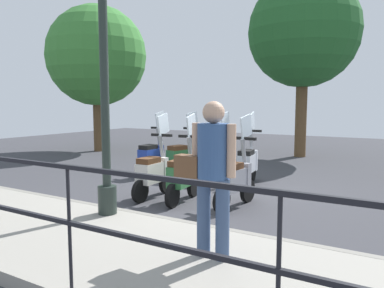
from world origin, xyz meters
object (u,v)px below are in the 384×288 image
(scooter_far_3, at_px, (152,156))
(scooter_near_0, at_px, (235,179))
(scooter_near_2, at_px, (153,172))
(scooter_near_1, at_px, (183,175))
(tree_large, at_px, (97,56))
(scooter_far_1, at_px, (217,160))
(scooter_far_0, at_px, (248,162))
(scooter_far_2, at_px, (182,157))
(tree_distant, at_px, (304,32))
(pedestrian_with_bag, at_px, (211,167))
(lamp_post_near, at_px, (105,89))

(scooter_far_3, bearing_deg, scooter_near_0, -116.79)
(scooter_near_0, relative_size, scooter_near_2, 1.00)
(scooter_near_0, height_order, scooter_near_1, same)
(tree_large, distance_m, scooter_near_1, 8.29)
(scooter_far_1, bearing_deg, scooter_far_0, -84.45)
(scooter_near_0, bearing_deg, tree_large, 66.42)
(scooter_near_1, xyz_separation_m, scooter_far_2, (1.85, 1.17, 0.00))
(scooter_far_1, height_order, scooter_far_2, same)
(scooter_far_1, bearing_deg, tree_large, 70.78)
(tree_large, height_order, tree_distant, tree_distant)
(scooter_near_1, relative_size, scooter_far_0, 1.00)
(tree_distant, relative_size, scooter_near_2, 3.70)
(scooter_far_2, bearing_deg, tree_distant, -1.71)
(scooter_far_1, relative_size, scooter_far_3, 1.00)
(pedestrian_with_bag, relative_size, scooter_near_0, 1.03)
(tree_large, bearing_deg, scooter_near_1, -125.20)
(lamp_post_near, distance_m, pedestrian_with_bag, 2.23)
(lamp_post_near, distance_m, scooter_far_3, 3.82)
(pedestrian_with_bag, bearing_deg, scooter_near_1, 40.05)
(tree_large, distance_m, scooter_far_1, 7.25)
(tree_large, bearing_deg, scooter_far_0, -111.05)
(scooter_near_2, distance_m, scooter_far_2, 1.95)
(scooter_far_1, bearing_deg, scooter_far_3, 102.03)
(scooter_near_0, xyz_separation_m, scooter_far_1, (1.70, 1.17, 0.00))
(tree_large, bearing_deg, scooter_near_0, -120.82)
(scooter_far_0, relative_size, scooter_far_1, 1.00)
(tree_distant, bearing_deg, scooter_far_0, -178.42)
(scooter_near_1, height_order, scooter_near_2, same)
(lamp_post_near, distance_m, scooter_far_2, 3.80)
(lamp_post_near, relative_size, tree_large, 0.78)
(pedestrian_with_bag, relative_size, scooter_far_1, 1.03)
(tree_large, relative_size, scooter_far_2, 3.34)
(scooter_near_0, distance_m, scooter_near_2, 1.55)
(scooter_near_0, bearing_deg, scooter_far_0, 22.51)
(scooter_far_3, bearing_deg, scooter_far_1, -80.91)
(pedestrian_with_bag, height_order, scooter_near_0, pedestrian_with_bag)
(scooter_near_1, height_order, scooter_far_1, same)
(pedestrian_with_bag, height_order, scooter_far_2, pedestrian_with_bag)
(pedestrian_with_bag, distance_m, scooter_near_1, 2.79)
(lamp_post_near, height_order, scooter_far_2, lamp_post_near)
(scooter_near_0, bearing_deg, pedestrian_with_bag, -154.85)
(tree_large, height_order, scooter_near_2, tree_large)
(scooter_near_0, relative_size, scooter_far_3, 1.00)
(scooter_far_3, bearing_deg, pedestrian_with_bag, -135.82)
(scooter_far_1, bearing_deg, scooter_far_2, 93.76)
(scooter_near_2, height_order, scooter_far_3, same)
(lamp_post_near, height_order, scooter_near_2, lamp_post_near)
(lamp_post_near, xyz_separation_m, pedestrian_with_bag, (-0.60, -1.97, -0.84))
(lamp_post_near, height_order, scooter_far_0, lamp_post_near)
(scooter_near_1, bearing_deg, scooter_far_2, 27.06)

